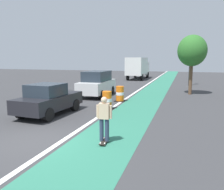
{
  "coord_description": "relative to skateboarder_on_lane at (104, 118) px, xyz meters",
  "views": [
    {
      "loc": [
        5.09,
        -6.79,
        2.99
      ],
      "look_at": [
        1.45,
        4.56,
        1.1
      ],
      "focal_mm": 36.28,
      "sensor_mm": 36.0,
      "label": 1
    }
  ],
  "objects": [
    {
      "name": "lane_divider_stripe",
      "position": [
        -1.54,
        11.44,
        -0.91
      ],
      "size": [
        0.2,
        80.0,
        0.01
      ],
      "primitive_type": "cube",
      "color": "silver",
      "rests_on": "ground"
    },
    {
      "name": "traffic_light_corner",
      "position": [
        3.17,
        19.86,
        2.59
      ],
      "size": [
        0.41,
        0.32,
        5.1
      ],
      "color": "#2D2D2D",
      "rests_on": "ground"
    },
    {
      "name": "street_tree_sidewalk",
      "position": [
        3.17,
        13.01,
        2.76
      ],
      "size": [
        2.4,
        2.4,
        5.0
      ],
      "color": "brown",
      "rests_on": "ground"
    },
    {
      "name": "traffic_barrel_mid",
      "position": [
        -1.69,
        8.05,
        -0.38
      ],
      "size": [
        0.73,
        0.73,
        1.09
      ],
      "color": "orange",
      "rests_on": "ground"
    },
    {
      "name": "parked_sedan_nearest",
      "position": [
        -4.3,
        3.08,
        -0.08
      ],
      "size": [
        2.09,
        4.19,
        1.7
      ],
      "color": "black",
      "rests_on": "ground"
    },
    {
      "name": "traffic_barrel_front",
      "position": [
        -1.73,
        5.31,
        -0.38
      ],
      "size": [
        0.73,
        0.73,
        1.09
      ],
      "color": "orange",
      "rests_on": "ground"
    },
    {
      "name": "skateboarder_on_lane",
      "position": [
        0.0,
        0.0,
        0.0
      ],
      "size": [
        0.57,
        0.82,
        1.69
      ],
      "color": "black",
      "rests_on": "ground"
    },
    {
      "name": "bike_lane_strip",
      "position": [
        -0.04,
        11.44,
        -0.91
      ],
      "size": [
        2.5,
        80.0,
        0.01
      ],
      "primitive_type": "cube",
      "color": "#2D755B",
      "rests_on": "ground"
    },
    {
      "name": "delivery_truck_down_block",
      "position": [
        -4.15,
        26.81,
        0.94
      ],
      "size": [
        2.39,
        7.61,
        3.23
      ],
      "color": "silver",
      "rests_on": "ground"
    },
    {
      "name": "ground_plane",
      "position": [
        -2.44,
        -0.56,
        -0.91
      ],
      "size": [
        100.0,
        100.0,
        0.0
      ],
      "primitive_type": "plane",
      "color": "#38383A"
    },
    {
      "name": "parked_suv_second",
      "position": [
        -4.13,
        9.81,
        0.12
      ],
      "size": [
        1.98,
        4.63,
        2.04
      ],
      "color": "silver",
      "rests_on": "ground"
    }
  ]
}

